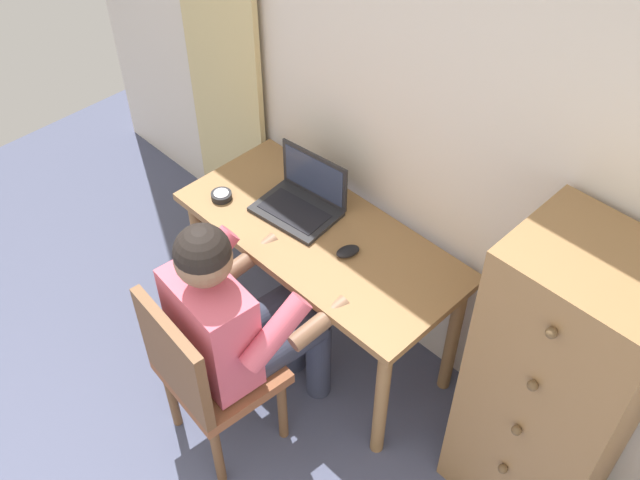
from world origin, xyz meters
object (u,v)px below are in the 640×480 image
Objects in this scene: chair at (205,371)px; computer_mouse at (348,251)px; desk_clock at (221,196)px; dresser at (554,389)px; desk at (320,252)px; laptop at (302,199)px; person_seated at (240,317)px.

computer_mouse is at bearing 81.06° from chair.
desk_clock is (-0.51, 0.53, 0.25)m from chair.
dresser is 1.55m from desk_clock.
desk_clock is (-0.62, -0.14, -0.00)m from computer_mouse.
laptop is at bearing 161.42° from desk.
dresser is at bearing 36.62° from chair.
chair is 0.73× the size of person_seated.
desk is 0.69m from chair.
chair is 0.72m from computer_mouse.
desk_clock is (-0.45, -0.15, 0.12)m from desk.
computer_mouse reaches higher than desk_clock.
person_seated is 0.50m from computer_mouse.
chair is 2.37× the size of laptop.
desk is 0.24m from laptop.
person_seated reaches higher than desk_clock.
desk is 12.53× the size of computer_mouse.
chair is at bearing -94.45° from person_seated.
laptop is at bearing 106.79° from chair.
laptop is 3.65× the size of computer_mouse.
computer_mouse is (-0.91, -0.09, 0.08)m from dresser.
computer_mouse is (0.09, 0.49, 0.07)m from person_seated.
person_seated is at bearing -81.79° from desk.
dresser reaches higher than desk.
person_seated is 0.63m from desk_clock.
computer_mouse is at bearing -10.68° from laptop.
desk is 1.45× the size of chair.
laptop is (-0.22, 0.73, 0.29)m from chair.
dresser is at bearing 22.46° from computer_mouse.
chair is at bearing -45.92° from desk_clock.
laptop is 0.36m from desk_clock.
dresser reaches higher than person_seated.
laptop is 4.05× the size of desk_clock.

